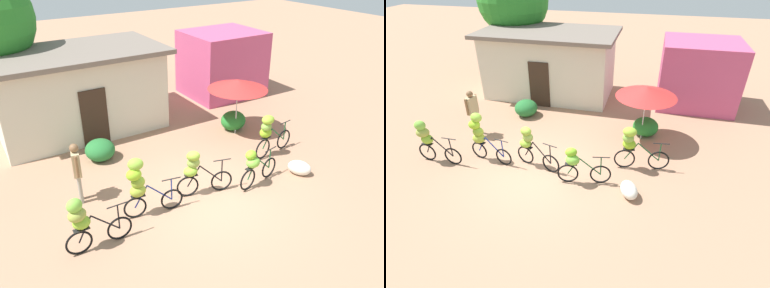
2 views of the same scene
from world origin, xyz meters
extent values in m
plane|color=#A4785C|center=(0.00, 0.00, 0.00)|extent=(60.00, 60.00, 0.00)
cube|color=beige|center=(-1.50, 6.18, 1.40)|extent=(5.64, 3.09, 2.79)
cube|color=#72665B|center=(-1.50, 6.18, 2.87)|extent=(6.14, 3.59, 0.16)
cube|color=#332319|center=(-1.50, 4.61, 1.00)|extent=(0.90, 0.06, 2.00)
cube|color=#C14A76|center=(5.14, 6.58, 1.39)|extent=(3.20, 2.80, 2.79)
ellipsoid|color=#246B30|center=(-1.77, 3.60, 0.34)|extent=(0.95, 0.97, 0.68)
ellipsoid|color=#24742B|center=(3.20, 3.14, 0.36)|extent=(0.95, 0.85, 0.71)
cylinder|color=beige|center=(3.08, 2.84, 0.98)|extent=(0.04, 0.04, 1.96)
cone|color=red|center=(3.08, 2.84, 1.86)|extent=(2.11, 2.11, 0.35)
torus|color=black|center=(-2.72, -0.26, 0.31)|extent=(0.62, 0.06, 0.62)
torus|color=black|center=(-3.68, -0.25, 0.31)|extent=(0.62, 0.06, 0.62)
cylinder|color=black|center=(-3.51, -0.25, 0.62)|extent=(0.37, 0.04, 0.63)
cylinder|color=black|center=(-3.03, -0.26, 0.62)|extent=(0.65, 0.04, 0.64)
cylinder|color=black|center=(-2.72, -0.26, 0.97)|extent=(0.50, 0.04, 0.03)
cylinder|color=black|center=(-2.72, -0.26, 0.64)|extent=(0.04, 0.04, 0.66)
cube|color=black|center=(-3.58, -0.25, 0.65)|extent=(0.36, 0.14, 0.02)
ellipsoid|color=#86BB31|center=(-3.56, -0.23, 0.81)|extent=(0.42, 0.34, 0.31)
ellipsoid|color=#93A240|center=(-3.63, -0.25, 1.06)|extent=(0.47, 0.41, 0.31)
ellipsoid|color=#7AC140|center=(-3.65, -0.25, 1.32)|extent=(0.39, 0.33, 0.32)
torus|color=black|center=(-1.12, 0.11, 0.30)|extent=(0.60, 0.15, 0.60)
torus|color=black|center=(-2.08, 0.28, 0.30)|extent=(0.60, 0.15, 0.60)
cylinder|color=navy|center=(-1.91, 0.25, 0.59)|extent=(0.37, 0.10, 0.60)
cylinder|color=navy|center=(-1.43, 0.16, 0.59)|extent=(0.65, 0.15, 0.61)
cylinder|color=black|center=(-1.12, 0.11, 0.92)|extent=(0.50, 0.12, 0.03)
cylinder|color=navy|center=(-1.12, 0.11, 0.61)|extent=(0.04, 0.04, 0.62)
cube|color=black|center=(-1.98, 0.26, 0.63)|extent=(0.38, 0.20, 0.02)
ellipsoid|color=#92A832|center=(-1.98, 0.25, 0.80)|extent=(0.44, 0.37, 0.31)
ellipsoid|color=#86AB2E|center=(-1.97, 0.25, 1.05)|extent=(0.36, 0.29, 0.31)
ellipsoid|color=#8CC424|center=(-2.06, 0.25, 1.29)|extent=(0.41, 0.34, 0.30)
ellipsoid|color=#88BA38|center=(-1.98, 0.30, 1.53)|extent=(0.46, 0.41, 0.30)
torus|color=black|center=(0.47, 0.11, 0.31)|extent=(0.62, 0.21, 0.63)
torus|color=black|center=(-0.47, 0.37, 0.31)|extent=(0.62, 0.21, 0.63)
cylinder|color=black|center=(-0.31, 0.33, 0.61)|extent=(0.37, 0.13, 0.61)
cylinder|color=black|center=(0.17, 0.20, 0.61)|extent=(0.65, 0.21, 0.62)
cylinder|color=black|center=(0.47, 0.11, 0.98)|extent=(0.49, 0.16, 0.03)
cylinder|color=black|center=(0.47, 0.11, 0.65)|extent=(0.04, 0.04, 0.67)
cube|color=black|center=(-0.38, 0.35, 0.66)|extent=(0.38, 0.23, 0.02)
ellipsoid|color=#8AB934|center=(-0.41, 0.32, 0.80)|extent=(0.43, 0.37, 0.27)
ellipsoid|color=#86A141|center=(-0.31, 0.33, 1.03)|extent=(0.41, 0.36, 0.31)
ellipsoid|color=#83A731|center=(-0.34, 0.30, 1.26)|extent=(0.44, 0.40, 0.27)
torus|color=black|center=(2.07, -0.05, 0.32)|extent=(0.63, 0.17, 0.64)
torus|color=black|center=(1.13, -0.24, 0.32)|extent=(0.63, 0.17, 0.64)
cylinder|color=#19592D|center=(1.29, -0.21, 0.60)|extent=(0.37, 0.11, 0.57)
cylinder|color=#19592D|center=(1.77, -0.11, 0.60)|extent=(0.65, 0.16, 0.58)
cylinder|color=black|center=(2.07, -0.05, 0.93)|extent=(0.50, 0.13, 0.03)
cylinder|color=#19592D|center=(2.07, -0.05, 0.62)|extent=(0.04, 0.04, 0.61)
cube|color=black|center=(1.22, -0.22, 0.67)|extent=(0.38, 0.21, 0.02)
ellipsoid|color=#7AC53F|center=(1.27, -0.24, 0.83)|extent=(0.41, 0.33, 0.32)
ellipsoid|color=#7ABD24|center=(1.22, -0.19, 1.06)|extent=(0.39, 0.34, 0.26)
torus|color=black|center=(3.73, 1.06, 0.34)|extent=(0.67, 0.15, 0.67)
torus|color=black|center=(2.67, 0.90, 0.34)|extent=(0.67, 0.15, 0.67)
cylinder|color=#19592D|center=(2.86, 0.93, 0.64)|extent=(0.40, 0.10, 0.62)
cylinder|color=#19592D|center=(3.38, 1.00, 0.64)|extent=(0.71, 0.14, 0.63)
cylinder|color=black|center=(3.73, 1.06, 0.96)|extent=(0.50, 0.10, 0.03)
cylinder|color=#19592D|center=(3.73, 1.06, 0.65)|extent=(0.04, 0.04, 0.63)
cube|color=black|center=(2.78, 0.91, 0.70)|extent=(0.38, 0.19, 0.02)
ellipsoid|color=#88BD24|center=(2.77, 0.94, 0.88)|extent=(0.42, 0.35, 0.33)
ellipsoid|color=#7FAF42|center=(2.73, 0.88, 1.12)|extent=(0.37, 0.30, 0.29)
ellipsoid|color=#94BF34|center=(2.76, 0.87, 1.35)|extent=(0.42, 0.34, 0.28)
ellipsoid|color=silver|center=(2.96, -0.43, 0.22)|extent=(0.71, 0.82, 0.44)
cylinder|color=gray|center=(-3.00, 1.79, 0.42)|extent=(0.11, 0.11, 0.84)
cylinder|color=gray|center=(-3.04, 1.61, 0.42)|extent=(0.11, 0.11, 0.84)
cube|color=tan|center=(-3.02, 1.70, 1.18)|extent=(0.29, 0.43, 0.67)
cylinder|color=brown|center=(-2.96, 1.95, 1.21)|extent=(0.08, 0.08, 0.60)
cylinder|color=brown|center=(-3.08, 1.46, 1.21)|extent=(0.08, 0.08, 0.60)
sphere|color=brown|center=(-3.02, 1.70, 1.62)|extent=(0.23, 0.23, 0.23)
camera|label=1|loc=(-5.09, -7.21, 6.26)|focal=36.50mm
camera|label=2|loc=(3.14, -7.10, 5.89)|focal=28.38mm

